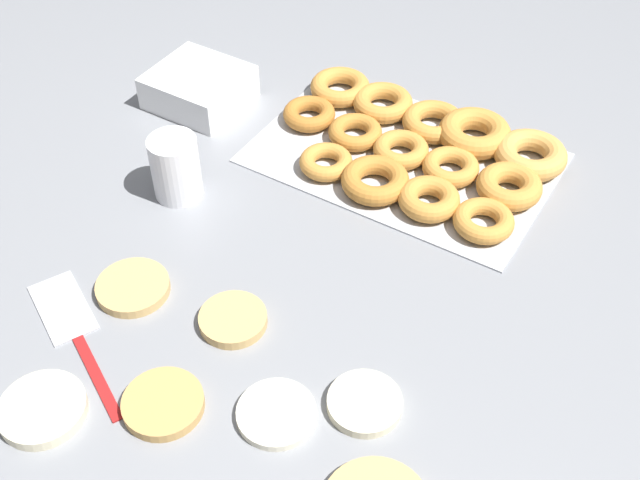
{
  "coord_description": "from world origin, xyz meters",
  "views": [
    {
      "loc": [
        -0.4,
        0.52,
        0.81
      ],
      "look_at": [
        0.0,
        -0.13,
        0.04
      ],
      "focal_mm": 45.0,
      "sensor_mm": 36.0,
      "label": 1
    }
  ],
  "objects_px": {
    "pancake_5": "(365,403)",
    "pancake_3": "(276,414)",
    "pancake_2": "(43,409)",
    "donut_tray": "(421,148)",
    "spatula": "(70,321)",
    "paper_cup": "(176,167)",
    "pancake_4": "(133,287)",
    "pancake_6": "(233,320)",
    "pancake_0": "(163,404)",
    "container_stack": "(199,87)"
  },
  "relations": [
    {
      "from": "pancake_5",
      "to": "spatula",
      "type": "xyz_separation_m",
      "value": [
        0.39,
        0.09,
        -0.0
      ]
    },
    {
      "from": "pancake_2",
      "to": "pancake_4",
      "type": "bearing_deg",
      "value": -79.62
    },
    {
      "from": "pancake_0",
      "to": "container_stack",
      "type": "height_order",
      "value": "container_stack"
    },
    {
      "from": "donut_tray",
      "to": "paper_cup",
      "type": "bearing_deg",
      "value": 44.41
    },
    {
      "from": "pancake_4",
      "to": "donut_tray",
      "type": "xyz_separation_m",
      "value": [
        -0.2,
        -0.46,
        0.01
      ]
    },
    {
      "from": "pancake_2",
      "to": "donut_tray",
      "type": "bearing_deg",
      "value": -103.99
    },
    {
      "from": "paper_cup",
      "to": "pancake_4",
      "type": "bearing_deg",
      "value": 110.97
    },
    {
      "from": "pancake_5",
      "to": "paper_cup",
      "type": "relative_size",
      "value": 0.9
    },
    {
      "from": "spatula",
      "to": "donut_tray",
      "type": "bearing_deg",
      "value": -86.19
    },
    {
      "from": "donut_tray",
      "to": "container_stack",
      "type": "xyz_separation_m",
      "value": [
        0.39,
        0.06,
        0.01
      ]
    },
    {
      "from": "pancake_4",
      "to": "paper_cup",
      "type": "relative_size",
      "value": 0.99
    },
    {
      "from": "pancake_2",
      "to": "donut_tray",
      "type": "xyz_separation_m",
      "value": [
        -0.16,
        -0.66,
        0.01
      ]
    },
    {
      "from": "pancake_6",
      "to": "donut_tray",
      "type": "xyz_separation_m",
      "value": [
        -0.05,
        -0.43,
        0.01
      ]
    },
    {
      "from": "pancake_2",
      "to": "pancake_3",
      "type": "bearing_deg",
      "value": -149.39
    },
    {
      "from": "pancake_0",
      "to": "pancake_5",
      "type": "xyz_separation_m",
      "value": [
        -0.2,
        -0.12,
        -0.0
      ]
    },
    {
      "from": "donut_tray",
      "to": "paper_cup",
      "type": "relative_size",
      "value": 4.66
    },
    {
      "from": "pancake_3",
      "to": "pancake_2",
      "type": "bearing_deg",
      "value": 30.61
    },
    {
      "from": "pancake_2",
      "to": "paper_cup",
      "type": "bearing_deg",
      "value": -74.36
    },
    {
      "from": "paper_cup",
      "to": "container_stack",
      "type": "bearing_deg",
      "value": -60.15
    },
    {
      "from": "container_stack",
      "to": "pancake_6",
      "type": "bearing_deg",
      "value": 132.38
    },
    {
      "from": "pancake_6",
      "to": "paper_cup",
      "type": "relative_size",
      "value": 0.89
    },
    {
      "from": "pancake_2",
      "to": "paper_cup",
      "type": "xyz_separation_m",
      "value": [
        0.11,
        -0.39,
        0.04
      ]
    },
    {
      "from": "pancake_5",
      "to": "spatula",
      "type": "bearing_deg",
      "value": 12.86
    },
    {
      "from": "spatula",
      "to": "pancake_4",
      "type": "bearing_deg",
      "value": -84.57
    },
    {
      "from": "container_stack",
      "to": "pancake_3",
      "type": "bearing_deg",
      "value": 135.37
    },
    {
      "from": "pancake_2",
      "to": "container_stack",
      "type": "height_order",
      "value": "container_stack"
    },
    {
      "from": "pancake_2",
      "to": "pancake_5",
      "type": "height_order",
      "value": "pancake_2"
    },
    {
      "from": "pancake_0",
      "to": "pancake_4",
      "type": "xyz_separation_m",
      "value": [
        0.15,
        -0.12,
        -0.0
      ]
    },
    {
      "from": "pancake_6",
      "to": "paper_cup",
      "type": "height_order",
      "value": "paper_cup"
    },
    {
      "from": "pancake_3",
      "to": "spatula",
      "type": "xyz_separation_m",
      "value": [
        0.31,
        0.02,
        -0.0
      ]
    },
    {
      "from": "pancake_2",
      "to": "paper_cup",
      "type": "distance_m",
      "value": 0.41
    },
    {
      "from": "pancake_6",
      "to": "paper_cup",
      "type": "xyz_separation_m",
      "value": [
        0.22,
        -0.16,
        0.04
      ]
    },
    {
      "from": "pancake_4",
      "to": "pancake_2",
      "type": "bearing_deg",
      "value": 100.38
    },
    {
      "from": "pancake_0",
      "to": "spatula",
      "type": "height_order",
      "value": "pancake_0"
    },
    {
      "from": "pancake_3",
      "to": "pancake_4",
      "type": "xyz_separation_m",
      "value": [
        0.27,
        -0.06,
        0.0
      ]
    },
    {
      "from": "pancake_5",
      "to": "container_stack",
      "type": "bearing_deg",
      "value": -35.74
    },
    {
      "from": "pancake_0",
      "to": "spatula",
      "type": "xyz_separation_m",
      "value": [
        0.19,
        -0.04,
        -0.0
      ]
    },
    {
      "from": "pancake_4",
      "to": "container_stack",
      "type": "height_order",
      "value": "container_stack"
    },
    {
      "from": "container_stack",
      "to": "pancake_5",
      "type": "bearing_deg",
      "value": 144.26
    },
    {
      "from": "pancake_4",
      "to": "paper_cup",
      "type": "xyz_separation_m",
      "value": [
        0.07,
        -0.19,
        0.04
      ]
    },
    {
      "from": "donut_tray",
      "to": "pancake_3",
      "type": "bearing_deg",
      "value": 97.86
    },
    {
      "from": "pancake_3",
      "to": "pancake_4",
      "type": "height_order",
      "value": "pancake_4"
    },
    {
      "from": "pancake_6",
      "to": "paper_cup",
      "type": "bearing_deg",
      "value": -36.75
    },
    {
      "from": "pancake_3",
      "to": "pancake_5",
      "type": "distance_m",
      "value": 0.1
    },
    {
      "from": "pancake_6",
      "to": "spatula",
      "type": "distance_m",
      "value": 0.21
    },
    {
      "from": "pancake_2",
      "to": "pancake_4",
      "type": "relative_size",
      "value": 1.05
    },
    {
      "from": "pancake_0",
      "to": "pancake_2",
      "type": "distance_m",
      "value": 0.14
    },
    {
      "from": "paper_cup",
      "to": "pancake_2",
      "type": "bearing_deg",
      "value": 105.64
    },
    {
      "from": "pancake_3",
      "to": "pancake_5",
      "type": "height_order",
      "value": "pancake_5"
    },
    {
      "from": "pancake_5",
      "to": "pancake_3",
      "type": "bearing_deg",
      "value": 38.95
    }
  ]
}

